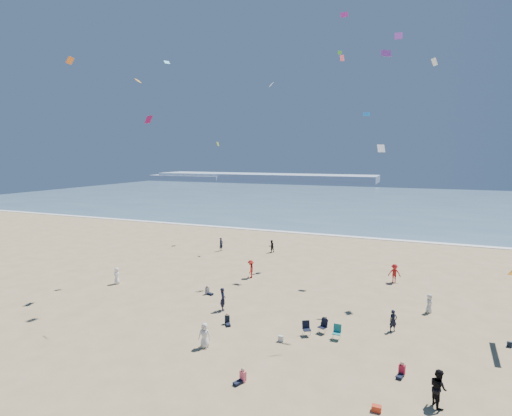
% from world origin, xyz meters
% --- Properties ---
extents(ground, '(220.00, 220.00, 0.00)m').
position_xyz_m(ground, '(0.00, 0.00, 0.00)').
color(ground, tan).
rests_on(ground, ground).
extents(ocean, '(220.00, 100.00, 0.06)m').
position_xyz_m(ocean, '(0.00, 95.00, 0.03)').
color(ocean, '#476B84').
rests_on(ocean, ground).
extents(surf_line, '(220.00, 1.20, 0.08)m').
position_xyz_m(surf_line, '(0.00, 45.00, 0.04)').
color(surf_line, white).
rests_on(surf_line, ground).
extents(headland_far, '(110.00, 20.00, 3.20)m').
position_xyz_m(headland_far, '(-60.00, 170.00, 1.60)').
color(headland_far, '#7A8EA8').
rests_on(headland_far, ground).
extents(headland_near, '(40.00, 14.00, 2.00)m').
position_xyz_m(headland_near, '(-100.00, 165.00, 1.00)').
color(headland_near, '#7A8EA8').
rests_on(headland_near, ground).
extents(standing_flyers, '(31.23, 38.08, 1.89)m').
position_xyz_m(standing_flyers, '(3.26, 13.12, 0.86)').
color(standing_flyers, white).
rests_on(standing_flyers, ground).
extents(seated_group, '(17.45, 23.23, 0.84)m').
position_xyz_m(seated_group, '(3.18, 5.39, 0.42)').
color(seated_group, silver).
rests_on(seated_group, ground).
extents(chair_cluster, '(2.72, 1.61, 1.00)m').
position_xyz_m(chair_cluster, '(5.93, 10.28, 0.50)').
color(chair_cluster, black).
rests_on(chair_cluster, ground).
extents(white_tote, '(0.35, 0.20, 0.40)m').
position_xyz_m(white_tote, '(3.59, 8.49, 0.20)').
color(white_tote, silver).
rests_on(white_tote, ground).
extents(black_backpack, '(0.30, 0.22, 0.38)m').
position_xyz_m(black_backpack, '(5.61, 12.58, 0.19)').
color(black_backpack, black).
rests_on(black_backpack, ground).
extents(cooler, '(0.45, 0.30, 0.30)m').
position_xyz_m(cooler, '(10.20, 3.28, 0.15)').
color(cooler, red).
rests_on(cooler, ground).
extents(navy_bag, '(0.28, 0.18, 0.34)m').
position_xyz_m(navy_bag, '(17.51, 13.32, 0.17)').
color(navy_bag, black).
rests_on(navy_bag, ground).
extents(kites_aloft, '(36.48, 37.81, 26.58)m').
position_xyz_m(kites_aloft, '(9.50, 13.32, 14.63)').
color(kites_aloft, silver).
rests_on(kites_aloft, ground).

